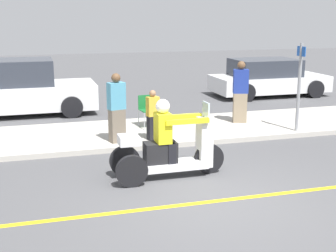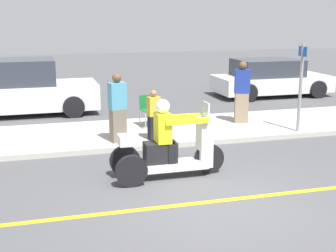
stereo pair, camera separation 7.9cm
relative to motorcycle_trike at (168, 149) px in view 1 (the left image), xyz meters
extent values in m
plane|color=#4C4C4F|center=(0.39, -1.36, -0.54)|extent=(60.00, 60.00, 0.00)
cube|color=gold|center=(-0.01, -1.36, -0.54)|extent=(24.00, 0.12, 0.01)
cube|color=#B2ADA3|center=(0.39, 3.24, -0.48)|extent=(28.00, 2.80, 0.12)
cylinder|color=black|center=(0.82, 0.00, -0.25)|extent=(0.58, 0.10, 0.58)
cylinder|color=black|center=(-0.77, -0.32, -0.25)|extent=(0.58, 0.10, 0.58)
cylinder|color=black|center=(-0.77, 0.32, -0.25)|extent=(0.58, 0.10, 0.58)
cube|color=silver|center=(-0.01, 0.00, -0.31)|extent=(1.50, 0.44, 0.15)
cube|color=black|center=(-0.16, 0.00, -0.04)|extent=(0.60, 0.35, 0.39)
cube|color=silver|center=(0.72, 0.00, 0.09)|extent=(0.24, 0.35, 0.94)
cube|color=silver|center=(0.74, 0.00, 0.71)|extent=(0.03, 0.32, 0.30)
cube|color=silver|center=(-0.76, 0.00, 0.24)|extent=(0.36, 0.35, 0.18)
cube|color=yellow|center=(-0.11, 0.00, 0.43)|extent=(0.26, 0.38, 0.55)
sphere|color=white|center=(-0.11, 0.00, 0.83)|extent=(0.26, 0.26, 0.26)
cube|color=black|center=(0.02, -0.12, -0.04)|extent=(0.14, 0.14, 0.39)
cube|color=black|center=(0.02, 0.12, -0.04)|extent=(0.14, 0.14, 0.39)
cube|color=yellow|center=(0.31, -0.20, 0.56)|extent=(0.82, 0.09, 0.09)
cube|color=yellow|center=(0.31, 0.20, 0.56)|extent=(0.82, 0.09, 0.09)
cube|color=#726656|center=(-0.56, 2.30, -0.04)|extent=(0.39, 0.31, 0.77)
cube|color=#4C99B7|center=(-0.56, 2.30, 0.66)|extent=(0.43, 0.32, 0.61)
sphere|color=brown|center=(-0.56, 2.30, 1.07)|extent=(0.21, 0.21, 0.21)
cube|color=gray|center=(3.02, 3.37, -0.02)|extent=(0.41, 0.33, 0.81)
cube|color=navy|center=(3.02, 3.37, 0.70)|extent=(0.45, 0.34, 0.64)
sphere|color=brown|center=(3.02, 3.37, 1.13)|extent=(0.22, 0.22, 0.22)
cube|color=black|center=(0.28, 2.26, -0.14)|extent=(0.29, 0.22, 0.57)
cube|color=gold|center=(0.28, 2.26, 0.38)|extent=(0.31, 0.23, 0.45)
sphere|color=#9E704C|center=(0.28, 2.26, 0.68)|extent=(0.16, 0.16, 0.16)
cylinder|color=#A5A8AD|center=(0.31, 3.26, -0.20)|extent=(0.02, 0.02, 0.44)
cylinder|color=#A5A8AD|center=(0.75, 3.31, -0.20)|extent=(0.02, 0.02, 0.44)
cylinder|color=#A5A8AD|center=(0.26, 3.70, -0.20)|extent=(0.02, 0.02, 0.44)
cylinder|color=#A5A8AD|center=(0.70, 3.75, -0.20)|extent=(0.02, 0.02, 0.44)
cube|color=#19662D|center=(0.51, 3.50, 0.03)|extent=(0.49, 0.49, 0.02)
cube|color=#19662D|center=(0.48, 3.72, 0.21)|extent=(0.44, 0.08, 0.38)
cube|color=silver|center=(-2.77, 6.73, 0.01)|extent=(4.57, 1.87, 0.75)
cube|color=#2D333D|center=(-3.00, 6.73, 0.76)|extent=(2.52, 1.68, 0.75)
cylinder|color=black|center=(-1.29, 5.80, -0.22)|extent=(0.64, 0.22, 0.64)
cylinder|color=black|center=(-1.29, 7.67, -0.22)|extent=(0.64, 0.22, 0.64)
cube|color=silver|center=(6.20, 7.67, -0.08)|extent=(4.27, 1.90, 0.58)
cube|color=#2D333D|center=(5.99, 7.67, 0.52)|extent=(2.35, 1.71, 0.62)
cylinder|color=black|center=(7.59, 6.73, -0.22)|extent=(0.64, 0.22, 0.64)
cylinder|color=black|center=(7.59, 8.62, -0.22)|extent=(0.64, 0.22, 0.64)
cylinder|color=black|center=(4.81, 6.73, -0.22)|extent=(0.64, 0.22, 0.64)
cylinder|color=black|center=(4.81, 8.62, -0.22)|extent=(0.64, 0.22, 0.64)
cylinder|color=gray|center=(4.00, 2.09, 0.68)|extent=(0.08, 0.08, 2.20)
cube|color=#1E51AD|center=(4.00, 2.09, 1.58)|extent=(0.02, 0.36, 0.24)
camera|label=1|loc=(-2.36, -8.06, 2.47)|focal=50.00mm
camera|label=2|loc=(-2.28, -8.08, 2.47)|focal=50.00mm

